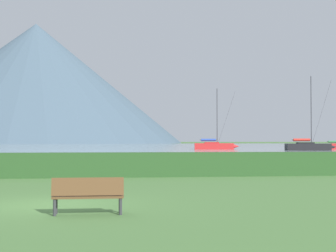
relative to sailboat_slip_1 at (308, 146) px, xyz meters
The scene contains 7 objects.
ground_plane 82.83m from the sailboat_slip_1, 117.94° to the right, with size 1000.00×1000.00×0.00m, color #477038.
harbor_water 74.70m from the sailboat_slip_1, 121.29° to the left, with size 320.00×246.00×0.00m, color #8C9EA3.
hedge_line 73.29m from the sailboat_slip_1, 121.97° to the right, with size 80.00×1.20×1.25m, color #284C23.
sailboat_slip_1 is the anchor object (origin of this frame).
sailboat_slip_8 19.45m from the sailboat_slip_1, 140.17° to the left, with size 9.36×3.99×12.54m.
park_bench_near_path 84.09m from the sailboat_slip_1, 116.60° to the right, with size 1.80×0.49×0.95m.
distant_hill_west_ridge 247.10m from the sailboat_slip_1, 109.29° to the left, with size 183.04×183.04×75.00m, color #425666.
Camera 1 is at (1.57, -14.81, 1.89)m, focal length 53.28 mm.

